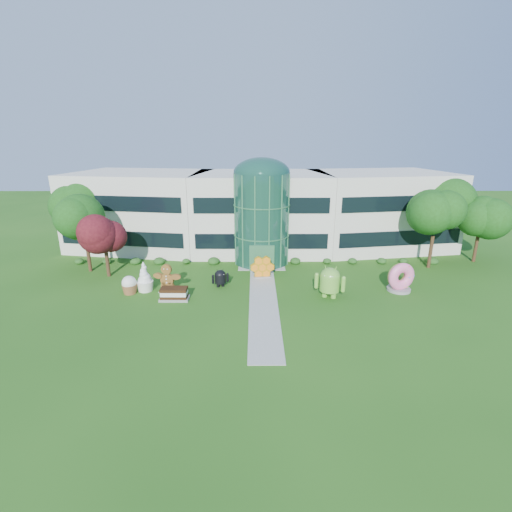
{
  "coord_description": "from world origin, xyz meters",
  "views": [
    {
      "loc": [
        -0.71,
        -27.62,
        13.4
      ],
      "look_at": [
        -0.62,
        6.0,
        2.6
      ],
      "focal_mm": 26.0,
      "sensor_mm": 36.0,
      "label": 1
    }
  ],
  "objects_px": {
    "android_green": "(330,280)",
    "gingerbread": "(167,278)",
    "donut": "(400,277)",
    "android_black": "(220,277)"
  },
  "relations": [
    {
      "from": "android_green",
      "to": "android_black",
      "type": "xyz_separation_m",
      "value": [
        -9.74,
        2.44,
        -0.63
      ]
    },
    {
      "from": "android_green",
      "to": "donut",
      "type": "relative_size",
      "value": 1.17
    },
    {
      "from": "android_green",
      "to": "gingerbread",
      "type": "xyz_separation_m",
      "value": [
        -14.41,
        1.27,
        -0.26
      ]
    },
    {
      "from": "android_green",
      "to": "donut",
      "type": "bearing_deg",
      "value": 34.08
    },
    {
      "from": "android_green",
      "to": "donut",
      "type": "height_order",
      "value": "android_green"
    },
    {
      "from": "gingerbread",
      "to": "android_green",
      "type": "bearing_deg",
      "value": 5.55
    },
    {
      "from": "android_green",
      "to": "gingerbread",
      "type": "distance_m",
      "value": 14.47
    },
    {
      "from": "android_black",
      "to": "android_green",
      "type": "bearing_deg",
      "value": -34.2
    },
    {
      "from": "gingerbread",
      "to": "android_black",
      "type": "bearing_deg",
      "value": 24.64
    },
    {
      "from": "android_black",
      "to": "gingerbread",
      "type": "bearing_deg",
      "value": 173.92
    }
  ]
}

